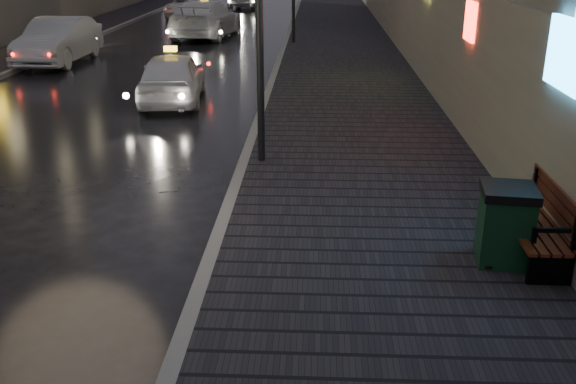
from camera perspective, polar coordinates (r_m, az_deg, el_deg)
name	(u,v)px	position (r m, az deg, el deg)	size (l,w,h in m)	color
ground	(51,339)	(7.81, -20.29, -12.17)	(120.00, 120.00, 0.00)	black
sidewalk	(342,48)	(27.26, 4.81, 12.65)	(4.60, 58.00, 0.15)	black
curb	(284,47)	(27.28, -0.36, 12.73)	(0.20, 58.00, 0.15)	slate
sidewalk_far	(43,46)	(29.62, -20.95, 12.05)	(2.40, 58.00, 0.15)	black
curb_far	(73,46)	(29.14, -18.55, 12.21)	(0.20, 58.00, 0.15)	slate
bench	(539,221)	(9.23, 21.43, -2.42)	(0.69, 1.96, 1.00)	black
trash_bin	(505,224)	(8.89, 18.76, -2.73)	(0.77, 0.77, 1.06)	black
taxi_near	(172,77)	(18.20, -10.26, 10.04)	(1.63, 4.05, 1.38)	white
car_left_mid	(59,41)	(25.42, -19.73, 12.55)	(1.70, 4.87, 1.61)	#A9A8B0
taxi_mid	(205,19)	(31.08, -7.36, 15.04)	(2.37, 5.82, 1.69)	white
taxi_far	(189,6)	(39.82, -8.81, 16.02)	(2.14, 4.65, 1.29)	silver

